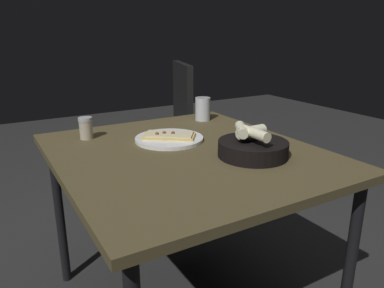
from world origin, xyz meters
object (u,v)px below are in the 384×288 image
object	(u,v)px
dining_table	(186,166)
chair_near	(166,130)
pepper_shaker	(86,129)
pizza_plate	(169,138)
beer_glass	(203,110)
bread_basket	(253,147)

from	to	relation	value
dining_table	chair_near	xyz separation A→B (m)	(0.35, 0.90, -0.12)
pepper_shaker	chair_near	xyz separation A→B (m)	(0.63, 0.55, -0.22)
dining_table	chair_near	distance (m)	0.97
pizza_plate	beer_glass	size ratio (longest dim) A/B	2.46
bread_basket	pepper_shaker	size ratio (longest dim) A/B	2.76
beer_glass	pepper_shaker	distance (m)	0.59
beer_glass	pepper_shaker	xyz separation A→B (m)	(-0.59, -0.04, -0.01)
beer_glass	chair_near	xyz separation A→B (m)	(0.04, 0.51, -0.23)
beer_glass	pizza_plate	bearing A→B (deg)	-142.80
pizza_plate	bread_basket	xyz separation A→B (m)	(0.17, -0.33, 0.03)
dining_table	beer_glass	xyz separation A→B (m)	(0.31, 0.38, 0.11)
beer_glass	bread_basket	bearing A→B (deg)	-103.89
pepper_shaker	chair_near	distance (m)	0.87
pizza_plate	pepper_shaker	bearing A→B (deg)	145.37
beer_glass	chair_near	world-z (taller)	chair_near
bread_basket	pepper_shaker	distance (m)	0.69
pizza_plate	beer_glass	world-z (taller)	beer_glass
dining_table	chair_near	bearing A→B (deg)	68.39
dining_table	pepper_shaker	world-z (taller)	pepper_shaker
bread_basket	pepper_shaker	world-z (taller)	bread_basket
bread_basket	beer_glass	size ratio (longest dim) A/B	2.20
bread_basket	beer_glass	world-z (taller)	same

